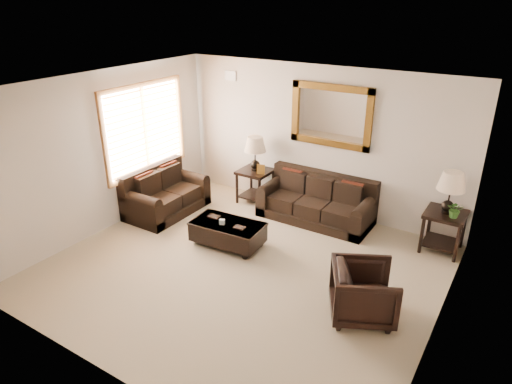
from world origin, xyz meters
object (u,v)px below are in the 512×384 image
Objects in this scene: end_table_right at (449,200)px; end_table_left at (255,160)px; armchair at (364,290)px; loveseat at (164,196)px; sofa at (317,204)px; coffee_table at (228,231)px.

end_table_left is at bearing 179.95° from end_table_right.
armchair is at bearing -102.37° from end_table_right.
end_table_left is (1.20, 1.30, 0.55)m from loveseat.
coffee_table is (-0.83, -1.63, -0.05)m from sofa.
armchair is at bearing -36.63° from end_table_left.
armchair is (-0.49, -2.25, -0.48)m from end_table_right.
coffee_table is at bearing -116.99° from sofa.
sofa reaches higher than coffee_table.
armchair is (2.50, -0.57, 0.15)m from coffee_table.
end_table_left is at bearing 177.54° from sofa.
loveseat is (-2.56, -1.24, 0.02)m from sofa.
sofa is at bearing -64.23° from loveseat.
coffee_table is at bearing 49.95° from armchair.
end_table_right reaches higher than loveseat.
sofa is 1.50× the size of end_table_right.
armchair is at bearing -17.22° from coffee_table.
coffee_table is (-3.00, -1.68, -0.63)m from end_table_right.
coffee_table is at bearing -72.40° from end_table_left.
loveseat is 1.78m from coffee_table.
sofa is 1.67× the size of coffee_table.
sofa is 2.56× the size of armchair.
sofa is 1.83m from coffee_table.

